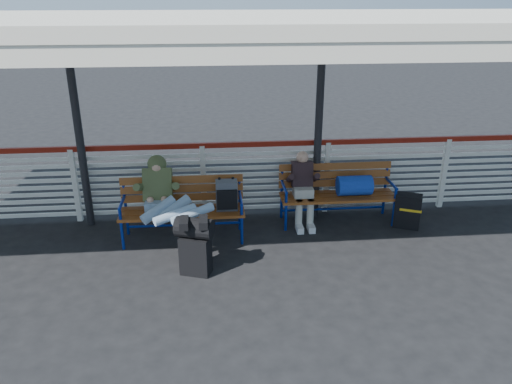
{
  "coord_description": "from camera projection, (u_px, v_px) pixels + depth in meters",
  "views": [
    {
      "loc": [
        0.14,
        -5.61,
        3.45
      ],
      "look_at": [
        0.76,
        1.0,
        0.75
      ],
      "focal_mm": 35.0,
      "sensor_mm": 36.0,
      "label": 1
    }
  ],
  "objects": [
    {
      "name": "bench_right",
      "position": [
        344.0,
        187.0,
        7.82
      ],
      "size": [
        1.8,
        0.56,
        0.92
      ],
      "color": "brown",
      "rests_on": "ground"
    },
    {
      "name": "luggage_stack",
      "position": [
        195.0,
        244.0,
        6.39
      ],
      "size": [
        0.54,
        0.41,
        0.79
      ],
      "rotation": [
        0.0,
        0.0,
        -0.33
      ],
      "color": "black",
      "rests_on": "ground"
    },
    {
      "name": "bench_left",
      "position": [
        195.0,
        201.0,
        7.28
      ],
      "size": [
        1.8,
        0.56,
        0.92
      ],
      "color": "brown",
      "rests_on": "ground"
    },
    {
      "name": "traveler_man",
      "position": [
        170.0,
        205.0,
        6.9
      ],
      "size": [
        0.94,
        1.64,
        0.77
      ],
      "color": "#90A5C2",
      "rests_on": "ground"
    },
    {
      "name": "suitcase_side",
      "position": [
        408.0,
        211.0,
        7.73
      ],
      "size": [
        0.45,
        0.38,
        0.54
      ],
      "rotation": [
        0.0,
        0.0,
        -0.43
      ],
      "color": "black",
      "rests_on": "ground"
    },
    {
      "name": "companion_person",
      "position": [
        303.0,
        188.0,
        7.74
      ],
      "size": [
        0.32,
        0.66,
        1.15
      ],
      "color": "#B1AEA0",
      "rests_on": "ground"
    },
    {
      "name": "ground",
      "position": [
        205.0,
        277.0,
        6.46
      ],
      "size": [
        60.0,
        60.0,
        0.0
      ],
      "primitive_type": "plane",
      "color": "black",
      "rests_on": "ground"
    },
    {
      "name": "canopy",
      "position": [
        195.0,
        26.0,
        6.12
      ],
      "size": [
        12.6,
        3.6,
        3.16
      ],
      "color": "silver",
      "rests_on": "ground"
    },
    {
      "name": "fence",
      "position": [
        203.0,
        178.0,
        7.97
      ],
      "size": [
        12.08,
        0.08,
        1.24
      ],
      "color": "silver",
      "rests_on": "ground"
    }
  ]
}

